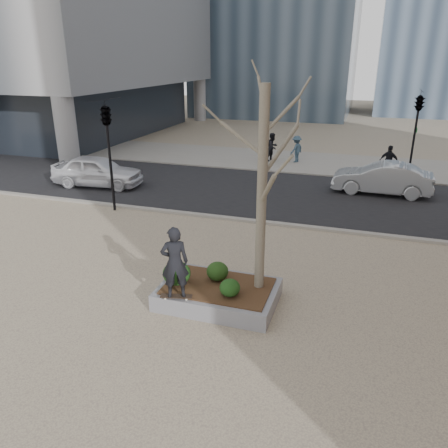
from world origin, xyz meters
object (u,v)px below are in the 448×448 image
(skateboarder, at_px, (175,262))
(police_car, at_px, (97,171))
(skateboard, at_px, (176,297))
(planter, at_px, (218,294))

(skateboarder, xyz_separation_m, police_car, (-8.38, 9.41, -0.66))
(skateboard, distance_m, police_car, 12.61)
(skateboarder, distance_m, police_car, 12.62)
(skateboard, relative_size, skateboarder, 0.43)
(skateboarder, relative_size, police_car, 0.41)
(skateboarder, bearing_deg, police_car, -74.26)
(skateboarder, height_order, police_car, skateboarder)
(planter, distance_m, skateboarder, 1.69)
(planter, relative_size, skateboarder, 1.65)
(planter, relative_size, police_car, 0.68)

